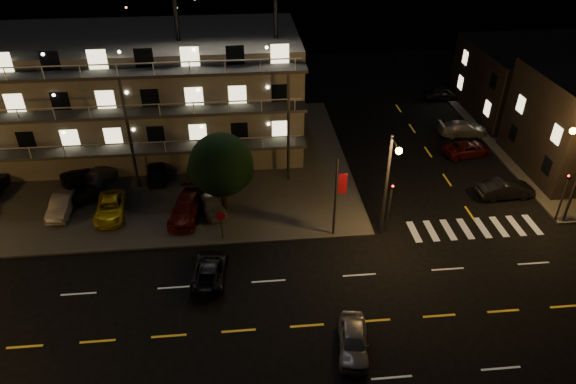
{
  "coord_description": "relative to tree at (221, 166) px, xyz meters",
  "views": [
    {
      "loc": [
        -1.14,
        -20.72,
        23.03
      ],
      "look_at": [
        1.66,
        8.0,
        4.22
      ],
      "focal_mm": 32.0,
      "sensor_mm": 36.0,
      "label": 1
    }
  ],
  "objects": [
    {
      "name": "ground",
      "position": [
        2.92,
        -12.47,
        -3.88
      ],
      "size": [
        140.0,
        140.0,
        0.0
      ],
      "primitive_type": "plane",
      "color": "black",
      "rests_on": "ground"
    },
    {
      "name": "curb_nw",
      "position": [
        -11.08,
        7.53,
        -3.8
      ],
      "size": [
        44.0,
        24.0,
        0.15
      ],
      "primitive_type": "cube",
      "color": "#3B3B39",
      "rests_on": "ground"
    },
    {
      "name": "curb_ne",
      "position": [
        32.92,
        7.53,
        -3.8
      ],
      "size": [
        16.0,
        24.0,
        0.15
      ],
      "primitive_type": "cube",
      "color": "#3B3B39",
      "rests_on": "ground"
    },
    {
      "name": "motel",
      "position": [
        -7.02,
        11.42,
        1.47
      ],
      "size": [
        28.0,
        13.8,
        18.1
      ],
      "color": "gray",
      "rests_on": "ground"
    },
    {
      "name": "side_bldg_back",
      "position": [
        32.91,
        15.53,
        -0.38
      ],
      "size": [
        14.06,
        12.0,
        7.0
      ],
      "color": "black",
      "rests_on": "ground"
    },
    {
      "name": "streetlight_nc",
      "position": [
        11.42,
        -4.53,
        1.08
      ],
      "size": [
        0.44,
        1.92,
        8.0
      ],
      "color": "#2D2D30",
      "rests_on": "ground"
    },
    {
      "name": "signal_nw",
      "position": [
        11.92,
        -3.97,
        -1.31
      ],
      "size": [
        0.2,
        0.27,
        4.6
      ],
      "color": "#2D2D30",
      "rests_on": "ground"
    },
    {
      "name": "signal_ne",
      "position": [
        24.92,
        -3.97,
        -1.31
      ],
      "size": [
        0.27,
        0.2,
        4.6
      ],
      "color": "#2D2D30",
      "rests_on": "ground"
    },
    {
      "name": "banner_north",
      "position": [
        8.01,
        -4.07,
        -0.45
      ],
      "size": [
        0.83,
        0.16,
        6.4
      ],
      "color": "#2D2D30",
      "rests_on": "ground"
    },
    {
      "name": "stop_sign",
      "position": [
        -0.08,
        -3.9,
        -2.17
      ],
      "size": [
        0.91,
        0.11,
        2.61
      ],
      "color": "#2D2D30",
      "rests_on": "ground"
    },
    {
      "name": "tree",
      "position": [
        0.0,
        0.0,
        0.0
      ],
      "size": [
        4.98,
        4.8,
        6.28
      ],
      "color": "black",
      "rests_on": "curb_nw"
    },
    {
      "name": "lot_car_1",
      "position": [
        -12.29,
        0.66,
        -3.04
      ],
      "size": [
        1.61,
        4.23,
        1.38
      ],
      "primitive_type": "imported",
      "rotation": [
        0.0,
        0.0,
        -0.04
      ],
      "color": "gray",
      "rests_on": "curb_nw"
    },
    {
      "name": "lot_car_2",
      "position": [
        -8.54,
        -0.1,
        -3.09
      ],
      "size": [
        2.46,
        4.72,
        1.27
      ],
      "primitive_type": "imported",
      "rotation": [
        0.0,
        0.0,
        0.08
      ],
      "color": "gold",
      "rests_on": "curb_nw"
    },
    {
      "name": "lot_car_3",
      "position": [
        -2.79,
        -0.87,
        -3.0
      ],
      "size": [
        2.83,
        5.27,
        1.45
      ],
      "primitive_type": "imported",
      "rotation": [
        0.0,
        0.0,
        -0.17
      ],
      "color": "#52110B",
      "rests_on": "curb_nw"
    },
    {
      "name": "lot_car_4",
      "position": [
        -1.0,
        -0.37,
        -3.07
      ],
      "size": [
        2.97,
        4.14,
        1.31
      ],
      "primitive_type": "imported",
      "rotation": [
        0.0,
        0.0,
        0.42
      ],
      "color": "gray",
      "rests_on": "curb_nw"
    },
    {
      "name": "lot_car_6",
      "position": [
        -11.8,
        3.49,
        -2.97
      ],
      "size": [
        4.16,
        6.0,
        1.52
      ],
      "primitive_type": "imported",
      "rotation": [
        0.0,
        0.0,
        3.47
      ],
      "color": "black",
      "rests_on": "curb_nw"
    },
    {
      "name": "lot_car_7",
      "position": [
        -10.23,
        4.87,
        -3.07
      ],
      "size": [
        3.51,
        4.92,
        1.32
      ],
      "primitive_type": "imported",
      "rotation": [
        0.0,
        0.0,
        2.73
      ],
      "color": "gray",
      "rests_on": "curb_nw"
    },
    {
      "name": "lot_car_8",
      "position": [
        -5.7,
        5.03,
        -2.99
      ],
      "size": [
        2.29,
        4.5,
        1.47
      ],
      "primitive_type": "imported",
      "rotation": [
        0.0,
        0.0,
        3.27
      ],
      "color": "black",
      "rests_on": "curb_nw"
    },
    {
      "name": "lot_car_9",
      "position": [
        -1.12,
        5.03,
        -3.09
      ],
      "size": [
        2.84,
        4.1,
        1.28
      ],
      "primitive_type": "imported",
      "rotation": [
        0.0,
        0.0,
        3.57
      ],
      "color": "#52110B",
      "rests_on": "curb_nw"
    },
    {
      "name": "side_car_0",
      "position": [
        22.58,
        -0.41,
        -3.14
      ],
      "size": [
        4.58,
        1.82,
        1.48
      ],
      "primitive_type": "imported",
      "rotation": [
        0.0,
        0.0,
        1.63
      ],
      "color": "black",
      "rests_on": "ground"
    },
    {
      "name": "side_car_1",
      "position": [
        22.24,
        6.69,
        -3.26
      ],
      "size": [
        4.75,
        2.8,
        1.24
      ],
      "primitive_type": "imported",
      "rotation": [
        0.0,
        0.0,
        1.74
      ],
      "color": "#52110B",
      "rests_on": "ground"
    },
    {
      "name": "side_car_2",
      "position": [
        23.41,
        10.67,
        -3.18
      ],
      "size": [
        4.86,
        2.15,
        1.39
      ],
      "primitive_type": "imported",
      "rotation": [
        0.0,
        0.0,
        1.53
      ],
      "color": "gray",
      "rests_on": "ground"
    },
    {
      "name": "side_car_3",
      "position": [
        24.54,
        19.46,
        -3.12
      ],
      "size": [
        4.51,
        1.91,
        1.52
      ],
      "primitive_type": "imported",
      "rotation": [
        0.0,
        0.0,
        1.55
      ],
      "color": "black",
      "rests_on": "ground"
    },
    {
      "name": "road_car_east",
      "position": [
        7.25,
        -14.38,
        -3.2
      ],
      "size": [
        2.24,
        4.19,
        1.36
      ],
      "primitive_type": "imported",
      "rotation": [
        0.0,
        0.0,
        -0.17
      ],
      "color": "gray",
      "rests_on": "ground"
    },
    {
      "name": "road_car_west",
      "position": [
        -0.83,
        -7.68,
        -3.25
      ],
      "size": [
        2.5,
        4.7,
        1.26
      ],
      "primitive_type": "imported",
      "rotation": [
        0.0,
        0.0,
        3.05
      ],
      "color": "black",
      "rests_on": "ground"
    }
  ]
}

